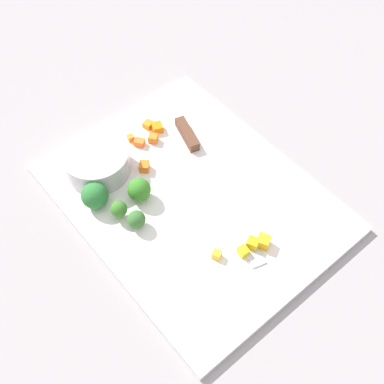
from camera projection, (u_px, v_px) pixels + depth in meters
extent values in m
plane|color=gray|center=(192.00, 200.00, 0.80)|extent=(4.00, 4.00, 0.00)
cube|color=white|center=(192.00, 198.00, 0.80)|extent=(0.45, 0.35, 0.01)
cylinder|color=#BBB5BC|center=(97.00, 161.00, 0.81)|extent=(0.11, 0.11, 0.04)
cube|color=silver|center=(236.00, 223.00, 0.76)|extent=(0.16, 0.07, 0.00)
cube|color=brown|center=(187.00, 134.00, 0.86)|extent=(0.07, 0.04, 0.02)
cube|color=orange|center=(153.00, 138.00, 0.86)|extent=(0.02, 0.02, 0.01)
cube|color=orange|center=(148.00, 125.00, 0.88)|extent=(0.02, 0.02, 0.01)
cube|color=orange|center=(157.00, 128.00, 0.87)|extent=(0.02, 0.02, 0.01)
cube|color=orange|center=(138.00, 143.00, 0.85)|extent=(0.02, 0.02, 0.01)
cube|color=orange|center=(131.00, 138.00, 0.86)|extent=(0.01, 0.01, 0.01)
cube|color=orange|center=(144.00, 167.00, 0.82)|extent=(0.02, 0.02, 0.02)
cube|color=yellow|center=(263.00, 241.00, 0.73)|extent=(0.03, 0.03, 0.02)
cube|color=yellow|center=(217.00, 255.00, 0.72)|extent=(0.02, 0.02, 0.01)
cube|color=yellow|center=(253.00, 244.00, 0.73)|extent=(0.02, 0.02, 0.02)
cube|color=yellow|center=(243.00, 251.00, 0.73)|extent=(0.02, 0.02, 0.01)
cylinder|color=#85BD5B|center=(120.00, 214.00, 0.77)|extent=(0.01, 0.01, 0.01)
sphere|color=#387428|center=(119.00, 209.00, 0.75)|extent=(0.03, 0.03, 0.03)
cylinder|color=#80C166|center=(140.00, 195.00, 0.79)|extent=(0.01, 0.01, 0.01)
sphere|color=#357C24|center=(139.00, 190.00, 0.77)|extent=(0.04, 0.04, 0.04)
cylinder|color=#8BAF61|center=(137.00, 224.00, 0.76)|extent=(0.01, 0.01, 0.01)
sphere|color=#376C2F|center=(136.00, 219.00, 0.75)|extent=(0.03, 0.03, 0.03)
cylinder|color=#82C069|center=(97.00, 202.00, 0.78)|extent=(0.02, 0.02, 0.01)
sphere|color=#2A7332|center=(95.00, 195.00, 0.77)|extent=(0.04, 0.04, 0.04)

